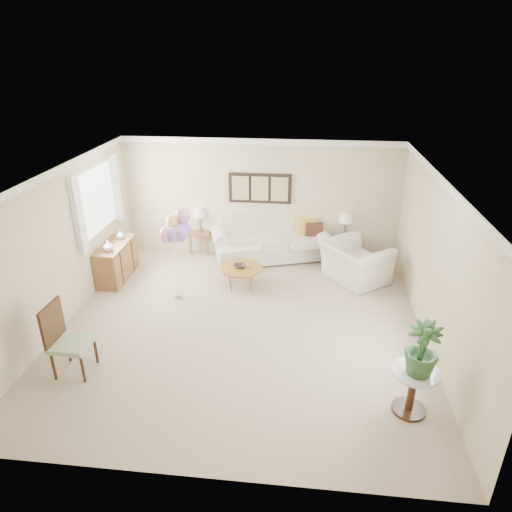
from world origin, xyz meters
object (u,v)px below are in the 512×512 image
at_px(sofa, 272,241).
at_px(armchair, 355,262).
at_px(balloon_cluster, 177,229).
at_px(coffee_table, 241,268).
at_px(accent_chair, 66,338).

height_order(sofa, armchair, sofa).
bearing_deg(sofa, armchair, -28.53).
bearing_deg(balloon_cluster, sofa, 53.21).
relative_size(coffee_table, armchair, 0.69).
xyz_separation_m(sofa, coffee_table, (-0.47, -1.45, -0.00)).
relative_size(armchair, accent_chair, 1.09).
distance_m(armchair, balloon_cluster, 3.60).
relative_size(sofa, balloon_cluster, 1.65).
distance_m(coffee_table, accent_chair, 3.54).
xyz_separation_m(accent_chair, balloon_cluster, (1.06, 2.24, 0.83)).
xyz_separation_m(armchair, accent_chair, (-4.33, -3.34, 0.18)).
bearing_deg(accent_chair, sofa, 58.87).
bearing_deg(sofa, accent_chair, -121.13).
relative_size(sofa, coffee_table, 3.55).
bearing_deg(coffee_table, sofa, 71.91).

